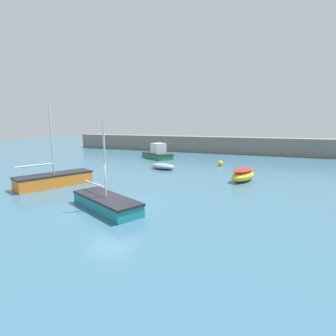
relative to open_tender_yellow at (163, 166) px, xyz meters
name	(u,v)px	position (x,y,z in m)	size (l,w,h in m)	color
ground_plane	(110,208)	(2.08, -12.38, -0.40)	(120.00, 120.00, 0.20)	#38667F
harbor_breakwater	(218,145)	(2.08, 17.41, 0.96)	(51.35, 3.19, 2.51)	slate
open_tender_yellow	(163,166)	(0.00, 0.00, 0.00)	(3.02, 2.05, 0.60)	gray
cabin_cruiser_white	(157,153)	(-3.91, 7.16, 0.38)	(5.23, 4.56, 2.06)	#287A4C
sailboat_tall_mast	(54,179)	(-4.59, -9.84, 0.21)	(3.65, 5.66, 5.97)	orange
rowboat_with_red_cover	(243,175)	(8.29, -2.69, 0.22)	(2.23, 3.32, 1.03)	yellow
sailboat_short_mast	(106,202)	(2.20, -12.84, 0.09)	(5.15, 3.54, 4.78)	teal
mooring_buoy_yellow	(220,163)	(5.04, 4.40, -0.02)	(0.56, 0.56, 0.56)	yellow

